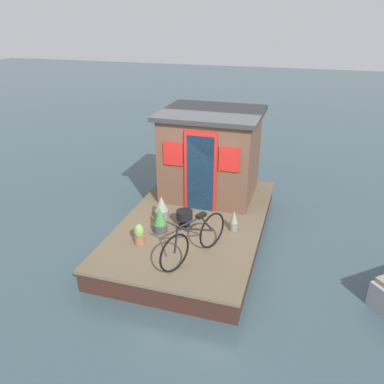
{
  "coord_description": "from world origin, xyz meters",
  "views": [
    {
      "loc": [
        -6.99,
        -2.07,
        4.46
      ],
      "look_at": [
        -0.2,
        0.0,
        1.16
      ],
      "focal_mm": 36.06,
      "sensor_mm": 36.0,
      "label": 1
    }
  ],
  "objects_px": {
    "charcoal_grill": "(184,215)",
    "potted_plant_basil": "(234,221)",
    "potted_plant_lavender": "(162,208)",
    "potted_plant_rosemary": "(139,234)",
    "bicycle": "(194,239)",
    "potted_plant_succulent": "(160,220)",
    "houseboat_cabin": "(211,153)"
  },
  "relations": [
    {
      "from": "bicycle",
      "to": "potted_plant_lavender",
      "type": "relative_size",
      "value": 2.98
    },
    {
      "from": "bicycle",
      "to": "potted_plant_succulent",
      "type": "xyz_separation_m",
      "value": [
        0.68,
        0.92,
        -0.13
      ]
    },
    {
      "from": "houseboat_cabin",
      "to": "potted_plant_lavender",
      "type": "bearing_deg",
      "value": 156.7
    },
    {
      "from": "potted_plant_basil",
      "to": "houseboat_cabin",
      "type": "bearing_deg",
      "value": 29.66
    },
    {
      "from": "houseboat_cabin",
      "to": "potted_plant_basil",
      "type": "relative_size",
      "value": 5.03
    },
    {
      "from": "potted_plant_rosemary",
      "to": "houseboat_cabin",
      "type": "bearing_deg",
      "value": -15.57
    },
    {
      "from": "charcoal_grill",
      "to": "potted_plant_basil",
      "type": "bearing_deg",
      "value": -84.23
    },
    {
      "from": "houseboat_cabin",
      "to": "potted_plant_lavender",
      "type": "relative_size",
      "value": 4.34
    },
    {
      "from": "houseboat_cabin",
      "to": "potted_plant_rosemary",
      "type": "relative_size",
      "value": 5.48
    },
    {
      "from": "potted_plant_succulent",
      "to": "potted_plant_rosemary",
      "type": "height_order",
      "value": "potted_plant_succulent"
    },
    {
      "from": "potted_plant_rosemary",
      "to": "potted_plant_basil",
      "type": "distance_m",
      "value": 1.91
    },
    {
      "from": "potted_plant_basil",
      "to": "charcoal_grill",
      "type": "xyz_separation_m",
      "value": [
        -0.1,
        1.01,
        0.02
      ]
    },
    {
      "from": "potted_plant_rosemary",
      "to": "potted_plant_lavender",
      "type": "height_order",
      "value": "potted_plant_lavender"
    },
    {
      "from": "potted_plant_lavender",
      "to": "potted_plant_basil",
      "type": "distance_m",
      "value": 1.57
    },
    {
      "from": "potted_plant_basil",
      "to": "potted_plant_succulent",
      "type": "bearing_deg",
      "value": 109.13
    },
    {
      "from": "potted_plant_rosemary",
      "to": "potted_plant_basil",
      "type": "bearing_deg",
      "value": -58.25
    },
    {
      "from": "houseboat_cabin",
      "to": "bicycle",
      "type": "xyz_separation_m",
      "value": [
        -2.75,
        -0.42,
        -0.63
      ]
    },
    {
      "from": "potted_plant_succulent",
      "to": "potted_plant_basil",
      "type": "distance_m",
      "value": 1.48
    },
    {
      "from": "potted_plant_lavender",
      "to": "potted_plant_basil",
      "type": "height_order",
      "value": "potted_plant_lavender"
    },
    {
      "from": "potted_plant_succulent",
      "to": "charcoal_grill",
      "type": "relative_size",
      "value": 1.59
    },
    {
      "from": "houseboat_cabin",
      "to": "potted_plant_basil",
      "type": "bearing_deg",
      "value": -150.34
    },
    {
      "from": "potted_plant_succulent",
      "to": "potted_plant_lavender",
      "type": "height_order",
      "value": "potted_plant_succulent"
    },
    {
      "from": "potted_plant_basil",
      "to": "charcoal_grill",
      "type": "relative_size",
      "value": 1.32
    },
    {
      "from": "bicycle",
      "to": "potted_plant_lavender",
      "type": "distance_m",
      "value": 1.63
    },
    {
      "from": "bicycle",
      "to": "potted_plant_basil",
      "type": "xyz_separation_m",
      "value": [
        1.17,
        -0.48,
        -0.17
      ]
    },
    {
      "from": "houseboat_cabin",
      "to": "potted_plant_lavender",
      "type": "distance_m",
      "value": 1.85
    },
    {
      "from": "bicycle",
      "to": "charcoal_grill",
      "type": "bearing_deg",
      "value": 26.44
    },
    {
      "from": "bicycle",
      "to": "potted_plant_succulent",
      "type": "bearing_deg",
      "value": 53.43
    },
    {
      "from": "potted_plant_succulent",
      "to": "potted_plant_rosemary",
      "type": "xyz_separation_m",
      "value": [
        -0.52,
        0.22,
        -0.06
      ]
    },
    {
      "from": "potted_plant_lavender",
      "to": "potted_plant_rosemary",
      "type": "bearing_deg",
      "value": 176.98
    },
    {
      "from": "potted_plant_succulent",
      "to": "potted_plant_lavender",
      "type": "relative_size",
      "value": 1.04
    },
    {
      "from": "bicycle",
      "to": "charcoal_grill",
      "type": "distance_m",
      "value": 1.2
    }
  ]
}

